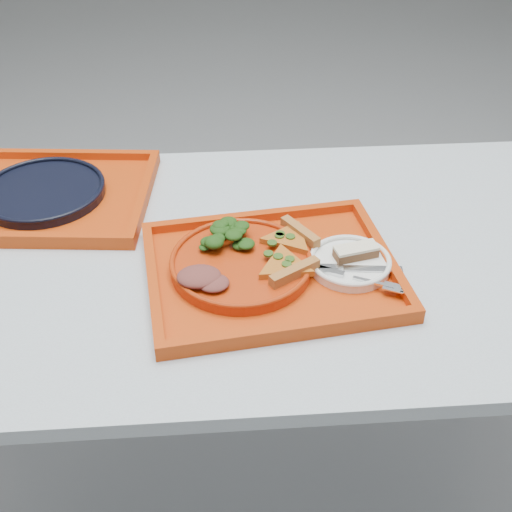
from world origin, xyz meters
name	(u,v)px	position (x,y,z in m)	size (l,w,h in m)	color
ground	(251,474)	(0.00, 0.00, 0.00)	(10.00, 10.00, 0.00)	gray
table	(249,280)	(0.00, 0.00, 0.68)	(1.60, 0.80, 0.75)	#9FA8B2
tray_main	(271,273)	(0.04, -0.08, 0.76)	(0.45, 0.35, 0.01)	#B63509
tray_far	(45,198)	(-0.43, 0.21, 0.76)	(0.45, 0.35, 0.01)	#B63509
dinner_plate	(241,265)	(-0.02, -0.07, 0.77)	(0.26, 0.26, 0.02)	#AB2D0B
side_plate	(350,264)	(0.18, -0.08, 0.77)	(0.15, 0.15, 0.01)	white
navy_plate	(44,192)	(-0.43, 0.21, 0.77)	(0.26, 0.26, 0.02)	black
pizza_slice_a	(285,264)	(0.06, -0.10, 0.79)	(0.12, 0.10, 0.02)	gold
pizza_slice_b	(289,237)	(0.07, -0.02, 0.79)	(0.11, 0.10, 0.02)	gold
salad_heap	(225,230)	(-0.04, 0.00, 0.80)	(0.09, 0.08, 0.04)	black
meat_portion	(199,277)	(-0.10, -0.12, 0.79)	(0.08, 0.06, 0.02)	brown
dessert_bar	(356,252)	(0.19, -0.07, 0.79)	(0.09, 0.05, 0.02)	#52301B
knife	(351,268)	(0.18, -0.10, 0.78)	(0.18, 0.02, 0.01)	silver
fork	(352,277)	(0.18, -0.13, 0.78)	(0.18, 0.02, 0.01)	silver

